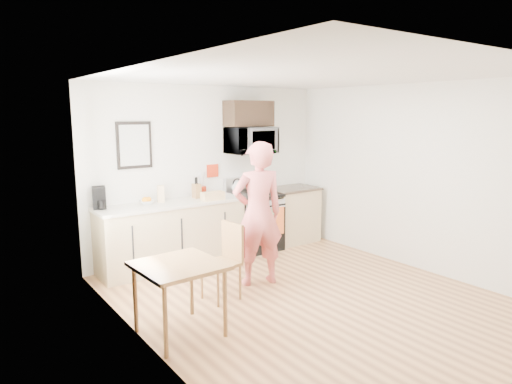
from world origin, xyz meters
TOP-DOWN VIEW (x-y plane):
  - floor at (0.00, 0.00)m, footprint 4.60×4.60m
  - back_wall at (0.00, 2.30)m, footprint 4.00×0.04m
  - left_wall at (-2.00, 0.00)m, footprint 0.04×4.60m
  - right_wall at (2.00, 0.00)m, footprint 0.04×4.60m
  - ceiling at (0.00, 0.00)m, footprint 4.00×4.60m
  - window at (-1.96, 0.80)m, footprint 0.06×1.40m
  - cabinet_left at (-0.80, 2.00)m, footprint 2.10×0.60m
  - countertop_left at (-0.80, 2.00)m, footprint 2.14×0.64m
  - cabinet_right at (1.43, 2.00)m, footprint 0.84×0.60m
  - countertop_right at (1.43, 2.00)m, footprint 0.88×0.64m
  - range at (0.63, 1.98)m, footprint 0.76×0.70m
  - microwave at (0.63, 2.08)m, footprint 0.76×0.51m
  - upper_cabinet at (0.63, 2.12)m, footprint 0.76×0.35m
  - wall_art at (-1.20, 2.28)m, footprint 0.50×0.04m
  - wall_trivet at (0.05, 2.28)m, footprint 0.20×0.02m
  - person at (-0.20, 0.74)m, footprint 0.76×0.60m
  - dining_table at (-1.65, 0.07)m, footprint 0.79×0.79m
  - chair at (-0.73, 0.59)m, footprint 0.46×0.42m
  - knife_block at (-0.34, 2.09)m, footprint 0.10×0.14m
  - utensil_crock at (-0.21, 2.17)m, footprint 0.12×0.12m
  - fruit_bowl at (-1.12, 2.10)m, footprint 0.27×0.27m
  - milk_carton at (-0.91, 2.11)m, footprint 0.11×0.11m
  - coffee_maker at (-1.75, 2.17)m, footprint 0.21×0.26m
  - bread_bag at (-0.23, 1.81)m, footprint 0.34×0.17m
  - cake at (0.84, 1.96)m, footprint 0.30×0.30m
  - kettle at (0.45, 2.20)m, footprint 0.18×0.18m
  - pot at (0.52, 1.85)m, footprint 0.18×0.30m

SIDE VIEW (x-z plane):
  - floor at x=0.00m, z-range 0.00..0.00m
  - range at x=0.63m, z-range -0.14..1.02m
  - cabinet_left at x=-0.80m, z-range 0.00..0.90m
  - cabinet_right at x=1.43m, z-range 0.00..0.90m
  - chair at x=-0.73m, z-range 0.13..1.04m
  - dining_table at x=-1.65m, z-range 0.28..1.02m
  - countertop_left at x=-0.80m, z-range 0.90..0.94m
  - countertop_right at x=1.43m, z-range 0.90..0.94m
  - person at x=-0.20m, z-range 0.00..1.85m
  - pot at x=0.52m, z-range 0.93..1.01m
  - cake at x=0.84m, z-range 0.92..1.02m
  - fruit_bowl at x=-1.12m, z-range 0.93..1.03m
  - bread_bag at x=-0.23m, z-range 0.94..1.06m
  - kettle at x=0.45m, z-range 0.91..1.14m
  - knife_block at x=-0.34m, z-range 0.94..1.15m
  - milk_carton at x=-0.91m, z-range 0.94..1.18m
  - coffee_maker at x=-1.75m, z-range 0.93..1.22m
  - utensil_crock at x=-0.21m, z-range 0.90..1.27m
  - back_wall at x=0.00m, z-range 0.00..2.60m
  - left_wall at x=-2.00m, z-range 0.00..2.60m
  - right_wall at x=2.00m, z-range 0.00..2.60m
  - wall_trivet at x=0.05m, z-range 1.20..1.40m
  - window at x=-1.96m, z-range 0.80..2.30m
  - wall_art at x=-1.20m, z-range 1.43..2.08m
  - microwave at x=0.63m, z-range 1.55..1.97m
  - upper_cabinet at x=0.63m, z-range 1.98..2.38m
  - ceiling at x=0.00m, z-range 2.58..2.62m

